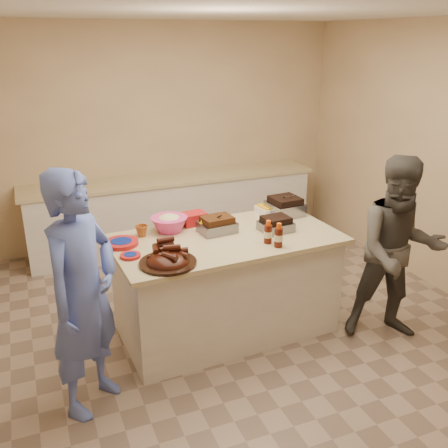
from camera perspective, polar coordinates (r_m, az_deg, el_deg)
name	(u,v)px	position (r m, az deg, el deg)	size (l,w,h in m)	color
room	(245,332)	(4.64, 2.43, -12.19)	(4.50, 5.00, 2.70)	#D1B388
back_counter	(173,211)	(6.31, -5.83, 1.45)	(3.60, 0.64, 0.90)	silver
island	(226,329)	(4.67, 0.24, -11.89)	(1.92, 1.01, 0.91)	silver
rib_platter	(168,264)	(3.78, -6.41, -4.57)	(0.44, 0.44, 0.17)	#3D140A
pulled_pork_tray	(217,232)	(4.36, -0.78, -0.93)	(0.30, 0.23, 0.09)	#47230F
brisket_tray	(276,231)	(4.41, 5.91, -0.77)	(0.27, 0.22, 0.08)	black
roasting_pan	(285,215)	(4.82, 6.94, 1.08)	(0.30, 0.30, 0.12)	gray
coleslaw_bowl	(170,231)	(4.41, -6.24, -0.81)	(0.32, 0.32, 0.22)	#D53683
sausage_plate	(220,227)	(4.47, -0.42, -0.35)	(0.33, 0.33, 0.05)	silver
mac_cheese_dish	(272,212)	(4.89, 5.48, 1.42)	(0.28, 0.21, 0.08)	#E8AB12
bbq_bottle_a	(268,243)	(4.15, 5.02, -2.16)	(0.07, 0.07, 0.20)	#421208
bbq_bottle_b	(278,247)	(4.08, 6.21, -2.60)	(0.07, 0.07, 0.20)	#421208
mustard_bottle	(202,233)	(4.34, -2.55, -1.03)	(0.05, 0.05, 0.13)	#DBA608
sauce_bowl	(224,231)	(4.39, -0.05, -0.77)	(0.14, 0.04, 0.14)	silver
plate_stack_large	(121,245)	(4.18, -11.64, -2.35)	(0.28, 0.28, 0.03)	#A01518
plate_stack_small	(130,257)	(3.94, -10.64, -3.73)	(0.16, 0.16, 0.02)	#A01518
plastic_cup	(142,236)	(4.33, -9.36, -1.38)	(0.11, 0.10, 0.11)	brown
basket_stack	(193,224)	(4.55, -3.51, -0.01)	(0.22, 0.16, 0.11)	#A01518
guest_blue	(95,400)	(4.01, -14.51, -18.94)	(0.64, 1.76, 0.42)	#5268C6
guest_gray	(387,333)	(4.85, 18.18, -11.77)	(0.79, 1.63, 0.62)	#4B4844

